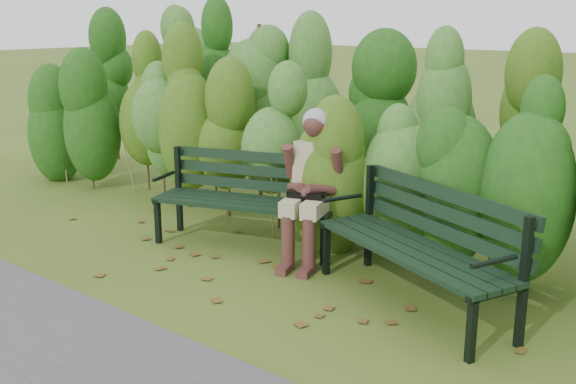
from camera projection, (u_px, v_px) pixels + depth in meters
The scene contains 6 objects.
ground at pixel (261, 291), 5.38m from camera, with size 80.00×80.00×0.00m, color #485D1E.
hedge_band at pixel (386, 110), 6.47m from camera, with size 11.04×1.67×2.42m.
leaf_litter at pixel (260, 298), 5.25m from camera, with size 5.99×2.14×0.01m.
bench_left at pixel (250, 192), 6.39m from camera, with size 1.84×1.09×0.88m.
bench_right at pixel (423, 237), 5.02m from camera, with size 1.89×1.23×0.90m.
seated_woman at pixel (311, 178), 5.94m from camera, with size 0.61×0.86×1.35m.
Camera 1 is at (3.31, -3.76, 2.13)m, focal length 42.00 mm.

